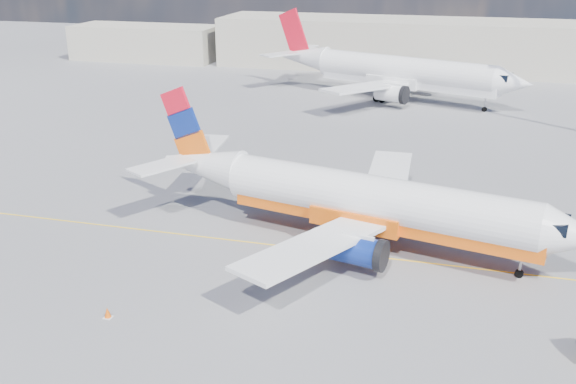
# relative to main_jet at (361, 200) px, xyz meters

# --- Properties ---
(ground) EXTENTS (240.00, 240.00, 0.00)m
(ground) POSITION_rel_main_jet_xyz_m (-4.60, -4.77, -3.24)
(ground) COLOR slate
(ground) RESTS_ON ground
(taxi_line) EXTENTS (70.00, 0.15, 0.01)m
(taxi_line) POSITION_rel_main_jet_xyz_m (-4.60, -1.77, -3.23)
(taxi_line) COLOR yellow
(taxi_line) RESTS_ON ground
(terminal_main) EXTENTS (70.00, 14.00, 8.00)m
(terminal_main) POSITION_rel_main_jet_xyz_m (0.40, 70.23, 0.76)
(terminal_main) COLOR #B2AB99
(terminal_main) RESTS_ON ground
(terminal_annex) EXTENTS (26.00, 10.00, 6.00)m
(terminal_annex) POSITION_rel_main_jet_xyz_m (-49.60, 67.23, -0.24)
(terminal_annex) COLOR #B2AB99
(terminal_annex) RESTS_ON ground
(main_jet) EXTENTS (32.22, 24.78, 9.72)m
(main_jet) POSITION_rel_main_jet_xyz_m (0.00, 0.00, 0.00)
(main_jet) COLOR white
(main_jet) RESTS_ON ground
(second_jet) EXTENTS (36.58, 27.74, 11.13)m
(second_jet) POSITION_rel_main_jet_xyz_m (-2.33, 45.72, 0.47)
(second_jet) COLOR white
(second_jet) RESTS_ON ground
(traffic_cone) EXTENTS (0.45, 0.45, 0.64)m
(traffic_cone) POSITION_rel_main_jet_xyz_m (-12.08, -13.04, -2.93)
(traffic_cone) COLOR white
(traffic_cone) RESTS_ON ground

